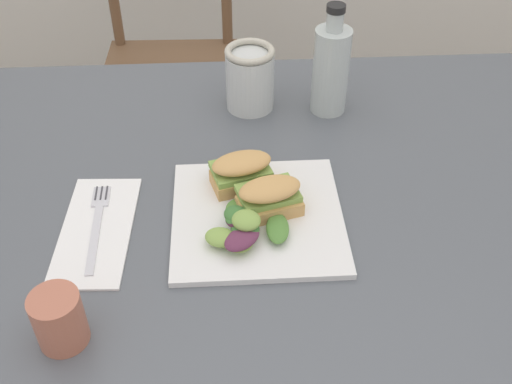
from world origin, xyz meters
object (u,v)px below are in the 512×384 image
Objects in this scene: plate_lunch at (258,217)px; sandwich_half_back at (242,171)px; chair_wooden_far at (171,65)px; sandwich_half_front at (269,197)px; cup_extra_side at (59,319)px; bottle_cold_brew at (330,74)px; dining_table at (221,265)px; mason_jar_iced_tea at (250,81)px; fork_on_napkin at (97,220)px.

sandwich_half_back is (-0.02, 0.07, 0.03)m from plate_lunch.
sandwich_half_front is at bearing -77.53° from chair_wooden_far.
cup_extra_side is (-0.25, -0.20, 0.03)m from plate_lunch.
cup_extra_side reaches higher than sandwich_half_back.
chair_wooden_far reaches higher than plate_lunch.
plate_lunch is at bearing -116.92° from bottle_cold_brew.
chair_wooden_far is (-0.14, 0.98, -0.18)m from dining_table.
plate_lunch is at bearing -13.29° from dining_table.
dining_table is 0.16m from sandwich_half_back.
dining_table is at bearing 166.71° from plate_lunch.
sandwich_half_back is at bearing -96.03° from mason_jar_iced_tea.
chair_wooden_far is 11.39× the size of cup_extra_side.
bottle_cold_brew is 1.71× the size of mason_jar_iced_tea.
bottle_cold_brew is (0.15, 0.29, 0.07)m from plate_lunch.
mason_jar_iced_tea is (-0.01, 0.30, 0.02)m from sandwich_half_front.
mason_jar_iced_tea is 1.57× the size of cup_extra_side.
cup_extra_side reaches higher than plate_lunch.
mason_jar_iced_tea is at bearing -73.33° from chair_wooden_far.
bottle_cold_brew is 0.15m from mason_jar_iced_tea.
sandwich_half_back reaches higher than plate_lunch.
fork_on_napkin is at bearing -177.78° from dining_table.
dining_table is 11.76× the size of mason_jar_iced_tea.
chair_wooden_far is at bearing 101.39° from plate_lunch.
fork_on_napkin is at bearing -163.66° from sandwich_half_back.
bottle_cold_brew reaches higher than cup_extra_side.
sandwich_half_back is at bearing 49.58° from cup_extra_side.
mason_jar_iced_tea reaches higher than plate_lunch.
chair_wooden_far is at bearing 106.67° from mason_jar_iced_tea.
chair_wooden_far is at bearing 87.75° from fork_on_napkin.
chair_wooden_far is 4.25× the size of bottle_cold_brew.
dining_table is 5.54× the size of plate_lunch.
plate_lunch is 0.04m from sandwich_half_front.
bottle_cold_brew is at bearing 52.62° from sandwich_half_back.
chair_wooden_far is 1.06m from sandwich_half_front.
dining_table is 0.22m from fork_on_napkin.
chair_wooden_far reaches higher than cup_extra_side.
fork_on_napkin is 0.39m from mason_jar_iced_tea.
plate_lunch is 3.33× the size of cup_extra_side.
plate_lunch reaches higher than fork_on_napkin.
sandwich_half_front is at bearing -87.48° from mason_jar_iced_tea.
bottle_cold_brew reaches higher than chair_wooden_far.
mason_jar_iced_tea is (0.03, 0.24, 0.02)m from sandwich_half_back.
cup_extra_side is at bearing -129.09° from bottle_cold_brew.
sandwich_half_front is 0.07m from sandwich_half_back.
cup_extra_side is (-0.23, -0.27, -0.00)m from sandwich_half_back.
mason_jar_iced_tea is at bearing 172.69° from bottle_cold_brew.
dining_table is 7.60× the size of fork_on_napkin.
bottle_cold_brew is (0.13, 0.28, 0.04)m from sandwich_half_front.
mason_jar_iced_tea is at bearing 63.34° from cup_extra_side.
sandwich_half_back is at bearing 16.34° from fork_on_napkin.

